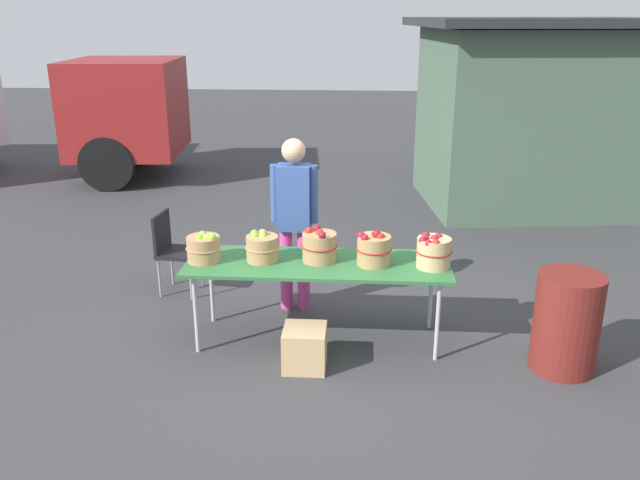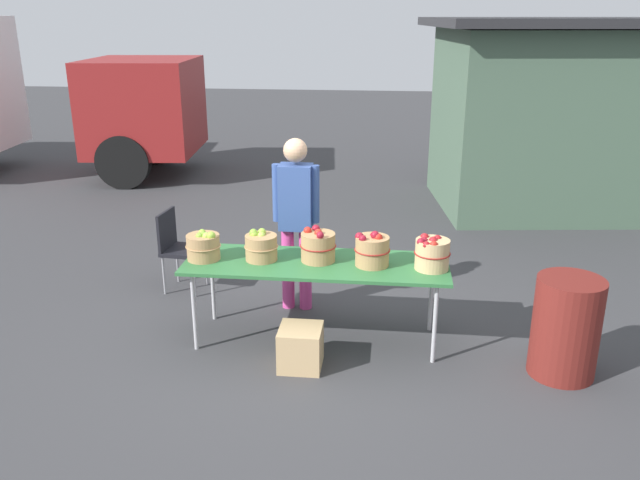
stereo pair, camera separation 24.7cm
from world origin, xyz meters
name	(u,v)px [view 2 (the right image)]	position (x,y,z in m)	size (l,w,h in m)	color
ground_plane	(316,339)	(0.00, 0.00, 0.00)	(40.00, 40.00, 0.00)	#38383A
market_table	(316,266)	(0.00, 0.00, 0.71)	(2.30, 0.76, 0.75)	#2D6B38
apple_basket_green_0	(203,246)	(-0.99, -0.04, 0.87)	(0.31, 0.31, 0.27)	#A87F51
apple_basket_green_1	(261,247)	(-0.49, 0.01, 0.87)	(0.30, 0.30, 0.28)	#A87F51
apple_basket_red_0	(318,246)	(0.01, 0.04, 0.88)	(0.32, 0.32, 0.31)	#A87F51
apple_basket_red_1	(372,250)	(0.48, -0.02, 0.89)	(0.31, 0.31, 0.32)	#A87F51
apple_basket_red_2	(432,253)	(0.99, -0.04, 0.89)	(0.31, 0.31, 0.29)	tan
vendor_adult	(296,211)	(-0.27, 0.65, 1.01)	(0.45, 0.23, 1.71)	#CC3F8C
food_kiosk	(547,115)	(2.88, 4.68, 1.38)	(3.83, 3.31, 2.74)	#47604C
folding_chair	(177,244)	(-1.59, 0.98, 0.51)	(0.44, 0.44, 0.86)	black
trash_barrel	(566,327)	(2.06, -0.36, 0.42)	(0.53, 0.53, 0.83)	maroon
produce_crate	(301,347)	(-0.07, -0.49, 0.18)	(0.35, 0.35, 0.35)	tan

